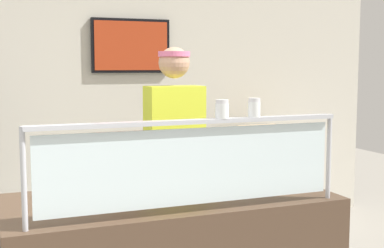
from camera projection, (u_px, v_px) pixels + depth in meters
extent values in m
cube|color=beige|center=(86.00, 97.00, 4.92)|extent=(6.11, 0.08, 2.70)
cube|color=black|center=(131.00, 46.00, 4.96)|extent=(0.75, 0.04, 0.50)
cube|color=#B23819|center=(132.00, 46.00, 4.94)|extent=(0.70, 0.01, 0.45)
cylinder|color=#B2B5BC|center=(24.00, 179.00, 2.19)|extent=(0.02, 0.02, 0.44)
cylinder|color=#B2B5BC|center=(329.00, 156.00, 2.75)|extent=(0.02, 0.02, 0.44)
cube|color=silver|center=(193.00, 166.00, 2.47)|extent=(1.45, 0.01, 0.36)
cube|color=#B2B5BC|center=(193.00, 122.00, 2.45)|extent=(1.51, 0.06, 0.02)
cylinder|color=#9EA0A8|center=(193.00, 189.00, 2.95)|extent=(0.42, 0.42, 0.01)
cylinder|color=tan|center=(193.00, 186.00, 2.94)|extent=(0.39, 0.39, 0.02)
cylinder|color=#D65B2D|center=(193.00, 184.00, 2.94)|extent=(0.34, 0.34, 0.01)
cube|color=#ADAFB7|center=(189.00, 184.00, 2.91)|extent=(0.15, 0.29, 0.01)
cylinder|color=white|center=(222.00, 111.00, 2.50)|extent=(0.07, 0.07, 0.07)
cylinder|color=white|center=(222.00, 113.00, 2.50)|extent=(0.06, 0.06, 0.05)
cylinder|color=silver|center=(222.00, 101.00, 2.49)|extent=(0.06, 0.06, 0.02)
cylinder|color=white|center=(254.00, 109.00, 2.56)|extent=(0.06, 0.06, 0.07)
cylinder|color=red|center=(254.00, 112.00, 2.56)|extent=(0.05, 0.05, 0.05)
cylinder|color=silver|center=(254.00, 100.00, 2.55)|extent=(0.06, 0.06, 0.02)
cylinder|color=#23232D|center=(160.00, 236.00, 3.64)|extent=(0.13, 0.13, 0.95)
cylinder|color=#23232D|center=(190.00, 232.00, 3.72)|extent=(0.13, 0.13, 0.95)
cube|color=#D8EA33|center=(174.00, 127.00, 3.60)|extent=(0.38, 0.21, 0.55)
sphere|color=tan|center=(174.00, 63.00, 3.55)|extent=(0.21, 0.21, 0.21)
cylinder|color=pink|center=(174.00, 54.00, 3.55)|extent=(0.21, 0.21, 0.04)
cylinder|color=tan|center=(212.00, 143.00, 3.47)|extent=(0.08, 0.34, 0.08)
cube|color=#B7BABF|center=(266.00, 190.00, 5.17)|extent=(0.70, 0.55, 0.87)
cube|color=tan|center=(267.00, 143.00, 5.12)|extent=(0.44, 0.44, 0.04)
cube|color=tan|center=(268.00, 138.00, 5.12)|extent=(0.44, 0.44, 0.04)
cube|color=tan|center=(267.00, 134.00, 5.11)|extent=(0.43, 0.43, 0.04)
cube|color=tan|center=(267.00, 129.00, 5.10)|extent=(0.43, 0.43, 0.04)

